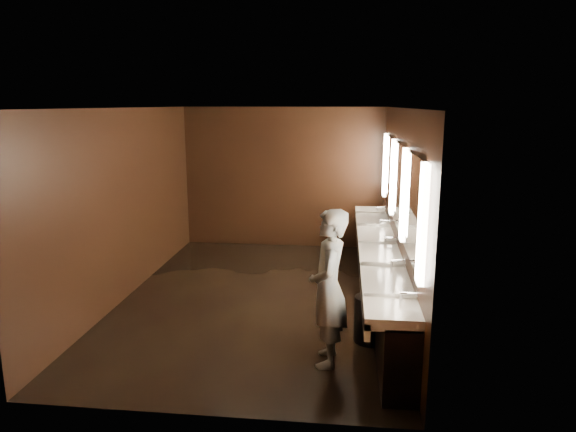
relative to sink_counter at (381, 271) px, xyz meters
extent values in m
plane|color=black|center=(-1.79, 0.00, -0.50)|extent=(6.00, 6.00, 0.00)
cube|color=#2D2D2B|center=(-1.79, 0.00, 2.30)|extent=(4.00, 6.00, 0.02)
cube|color=black|center=(-1.79, 3.00, 0.90)|extent=(4.00, 0.02, 2.80)
cube|color=black|center=(-1.79, -3.00, 0.90)|extent=(4.00, 0.02, 2.80)
cube|color=black|center=(-3.79, 0.00, 0.90)|extent=(0.02, 6.00, 2.80)
cube|color=black|center=(0.21, 0.00, 0.90)|extent=(0.02, 6.00, 2.80)
cube|color=black|center=(0.03, 0.00, -0.09)|extent=(0.36, 5.40, 0.81)
cube|color=white|center=(-0.07, 0.00, 0.35)|extent=(0.55, 5.40, 0.12)
cube|color=white|center=(-0.31, 0.00, 0.27)|extent=(0.06, 5.40, 0.18)
cylinder|color=silver|center=(0.12, -2.20, 0.49)|extent=(0.18, 0.04, 0.04)
cylinder|color=silver|center=(0.12, -1.10, 0.49)|extent=(0.18, 0.04, 0.04)
cylinder|color=silver|center=(0.12, 0.00, 0.49)|extent=(0.18, 0.04, 0.04)
cylinder|color=silver|center=(0.12, 1.10, 0.49)|extent=(0.18, 0.04, 0.04)
cylinder|color=silver|center=(0.12, 2.20, 0.49)|extent=(0.18, 0.04, 0.04)
cube|color=#FAE4C6|center=(0.18, -2.40, 1.25)|extent=(0.06, 0.22, 1.15)
cube|color=white|center=(0.19, -1.60, 1.25)|extent=(0.03, 1.32, 1.15)
cube|color=#FAE4C6|center=(0.18, -0.80, 1.25)|extent=(0.06, 0.23, 1.15)
cube|color=white|center=(0.19, 0.00, 1.25)|extent=(0.03, 1.32, 1.15)
cube|color=#FAE4C6|center=(0.18, 0.80, 1.25)|extent=(0.06, 0.23, 1.15)
cube|color=white|center=(0.19, 1.60, 1.25)|extent=(0.03, 1.32, 1.15)
cube|color=#FAE4C6|center=(0.18, 2.40, 1.25)|extent=(0.06, 0.22, 1.15)
imported|color=#94B5DC|center=(-0.70, -1.84, 0.39)|extent=(0.43, 0.65, 1.76)
cylinder|color=black|center=(-0.22, -1.26, -0.21)|extent=(0.38, 0.38, 0.57)
camera|label=1|loc=(-0.55, -7.17, 2.36)|focal=32.00mm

